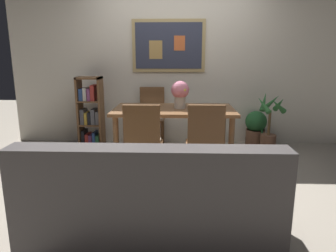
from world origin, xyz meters
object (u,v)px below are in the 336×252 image
object	(u,v)px
dining_chair_near_right	(205,138)
bookshelf	(91,115)
dining_chair_near_left	(143,138)
potted_palm	(269,127)
dining_table	(174,115)
flower_vase	(180,92)
tv_remote	(220,109)
potted_ivy	(256,128)
leather_couch	(151,206)
dining_chair_far_left	(152,112)

from	to	relation	value
dining_chair_near_right	bookshelf	distance (m)	2.15
dining_chair_near_left	potted_palm	size ratio (longest dim) A/B	1.04
dining_chair_near_right	potted_palm	world-z (taller)	dining_chair_near_right
dining_chair_near_left	potted_palm	world-z (taller)	dining_chair_near_left
dining_table	flower_vase	world-z (taller)	flower_vase
dining_table	bookshelf	distance (m)	1.44
flower_vase	dining_chair_near_right	bearing A→B (deg)	-70.89
dining_chair_near_left	tv_remote	xyz separation A→B (m)	(0.90, 0.69, 0.20)
dining_chair_near_right	potted_ivy	xyz separation A→B (m)	(0.92, 1.55, -0.25)
leather_couch	dining_chair_far_left	bearing A→B (deg)	94.85
flower_vase	tv_remote	size ratio (longest dim) A/B	2.19
dining_table	tv_remote	size ratio (longest dim) A/B	9.59
dining_chair_far_left	dining_chair_near_left	xyz separation A→B (m)	(0.04, -1.53, 0.00)
dining_table	potted_palm	bearing A→B (deg)	19.79
dining_chair_far_left	leather_couch	bearing A→B (deg)	-85.15
dining_chair_near_left	potted_ivy	xyz separation A→B (m)	(1.58, 1.57, -0.25)
leather_couch	tv_remote	size ratio (longest dim) A/B	11.11
potted_ivy	flower_vase	world-z (taller)	flower_vase
flower_vase	potted_palm	bearing A→B (deg)	20.50
dining_chair_far_left	dining_chair_near_left	distance (m)	1.53
dining_table	tv_remote	xyz separation A→B (m)	(0.58, -0.09, 0.10)
bookshelf	potted_palm	world-z (taller)	bookshelf
potted_palm	bookshelf	bearing A→B (deg)	177.11
dining_chair_far_left	potted_ivy	xyz separation A→B (m)	(1.62, 0.04, -0.25)
potted_palm	tv_remote	distance (m)	1.06
dining_chair_near_right	leather_couch	distance (m)	1.22
dining_table	dining_chair_near_right	xyz separation A→B (m)	(0.35, -0.76, -0.09)
dining_chair_near_left	tv_remote	bearing A→B (deg)	37.69
leather_couch	potted_palm	world-z (taller)	potted_palm
dining_chair_near_right	leather_couch	size ratio (longest dim) A/B	0.51
dining_table	potted_ivy	world-z (taller)	dining_table
dining_chair_near_right	dining_chair_near_left	distance (m)	0.66
dining_table	bookshelf	xyz separation A→B (m)	(-1.28, 0.63, -0.13)
dining_chair_far_left	bookshelf	xyz separation A→B (m)	(-0.93, -0.11, -0.03)
leather_couch	potted_ivy	size ratio (longest dim) A/B	3.26
dining_table	potted_ivy	xyz separation A→B (m)	(1.27, 0.79, -0.35)
dining_chair_near_left	tv_remote	size ratio (longest dim) A/B	5.61
leather_couch	dining_chair_near_right	bearing A→B (deg)	66.33
dining_table	dining_chair_near_left	bearing A→B (deg)	-111.91
dining_chair_far_left	dining_chair_near_right	xyz separation A→B (m)	(0.70, -1.51, 0.00)
dining_chair_near_right	bookshelf	size ratio (longest dim) A/B	0.84
dining_chair_far_left	potted_ivy	bearing A→B (deg)	1.52
potted_palm	dining_table	bearing A→B (deg)	-160.21
bookshelf	flower_vase	world-z (taller)	bookshelf
dining_chair_far_left	bookshelf	bearing A→B (deg)	-173.31
potted_ivy	tv_remote	xyz separation A→B (m)	(-0.68, -0.88, 0.45)
dining_table	dining_chair_near_right	size ratio (longest dim) A/B	1.71
dining_chair_near_left	bookshelf	bearing A→B (deg)	124.28
leather_couch	flower_vase	distance (m)	1.98
dining_table	dining_chair_near_right	bearing A→B (deg)	-65.60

